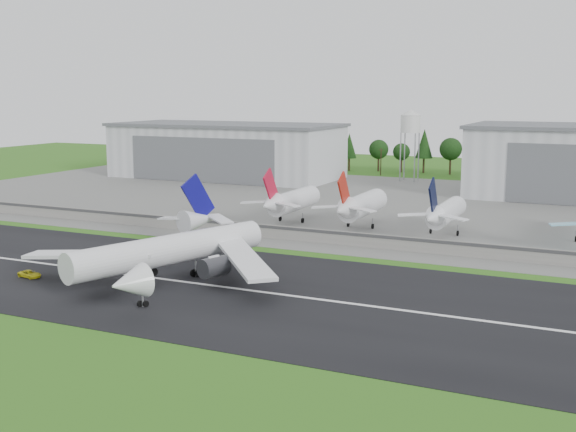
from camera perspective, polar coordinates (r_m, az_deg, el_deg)
The scene contains 14 objects.
ground at distance 133.87m, azimuth -10.29°, elevation -6.22°, with size 600.00×600.00×0.00m, color #2B6718.
runway at distance 141.81m, azimuth -7.95°, elevation -5.22°, with size 320.00×60.00×0.10m, color black.
runway_centerline at distance 141.79m, azimuth -7.95°, elevation -5.20°, with size 220.00×1.00×0.02m, color white.
apron at distance 239.62m, azimuth 6.48°, elevation 0.98°, with size 320.00×150.00×0.10m, color slate.
blast_fence at distance 179.77m, azimuth -0.16°, elevation -1.35°, with size 240.00×0.61×3.50m.
hangar_west at distance 311.95m, azimuth -4.88°, elevation 5.19°, with size 97.00×44.00×23.20m.
water_tower at distance 300.70m, azimuth 9.66°, elevation 7.38°, with size 8.40×8.40×29.40m.
utility_poles at distance 315.84m, azimuth 11.13°, elevation 2.98°, with size 230.00×3.00×12.00m, color black, non-canonical shape.
treeline at distance 330.33m, azimuth 11.77°, elevation 3.25°, with size 320.00×16.00×22.00m, color black, non-canonical shape.
main_airliner at distance 142.41m, azimuth -9.40°, elevation -3.19°, with size 54.04×57.56×18.17m.
ground_vehicle at distance 152.71m, azimuth -19.74°, elevation -4.33°, with size 2.35×5.10×1.42m, color gold.
parked_jet_red_a at distance 202.10m, azimuth 0.09°, elevation 1.18°, with size 7.36×31.29×16.77m.
parked_jet_red_b at distance 194.39m, azimuth 5.63°, elevation 0.82°, with size 7.36×31.29×16.88m.
parked_jet_navy at distance 188.16m, azimuth 12.19°, elevation 0.23°, with size 7.36×31.29×16.50m.
Camera 1 is at (75.12, -104.58, 36.63)m, focal length 45.00 mm.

